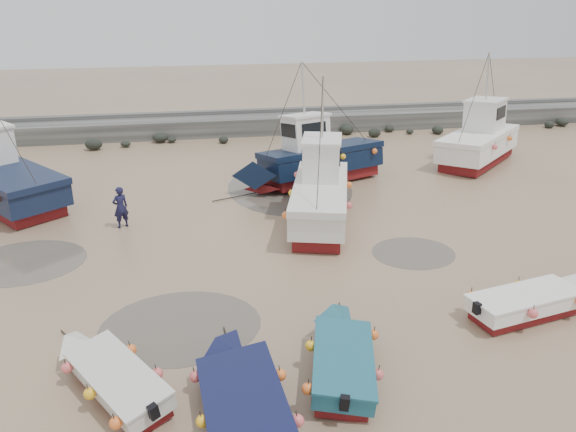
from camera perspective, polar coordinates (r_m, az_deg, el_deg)
name	(u,v)px	position (r m, az deg, el deg)	size (l,w,h in m)	color
ground	(289,284)	(19.77, 0.11, -6.94)	(120.00, 120.00, 0.00)	#9F8260
seawall	(235,125)	(40.13, -5.43, 9.18)	(60.00, 4.92, 1.50)	slate
puddle_a	(181,326)	(17.84, -10.87, -10.92)	(4.96, 4.96, 0.01)	#564F45
puddle_b	(413,253)	(22.53, 12.61, -3.66)	(3.28, 3.28, 0.01)	#564F45
puddle_c	(24,262)	(23.49, -25.22, -4.26)	(4.55, 4.55, 0.01)	#564F45
puddle_d	(289,188)	(29.08, 0.15, 2.90)	(6.38, 6.38, 0.01)	#564F45
dinghy_0	(114,372)	(15.48, -17.26, -14.88)	(3.60, 5.12, 1.43)	maroon
dinghy_1	(247,401)	(14.04, -4.22, -18.25)	(2.52, 6.57, 1.43)	maroon
dinghy_2	(341,354)	(15.49, 5.38, -13.79)	(2.65, 5.56, 1.43)	maroon
dinghy_3	(534,299)	(19.41, 23.75, -7.77)	(5.86, 2.24, 1.43)	maroon
cabin_boat_1	(321,190)	(24.72, 3.38, 2.63)	(4.32, 9.62, 6.22)	maroon
cabin_boat_2	(313,158)	(29.41, 2.56, 5.87)	(9.47, 4.91, 6.22)	maroon
cabin_boat_3	(483,139)	(35.12, 19.19, 7.39)	(7.92, 7.25, 6.22)	maroon
person	(123,227)	(25.33, -16.43, -1.08)	(0.67, 0.44, 1.84)	#161634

